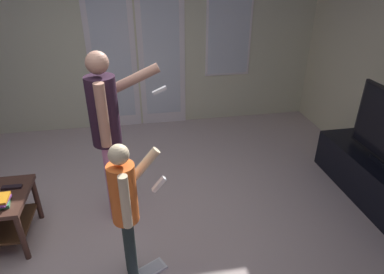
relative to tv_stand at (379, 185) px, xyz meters
name	(u,v)px	position (x,y,z in m)	size (l,w,h in m)	color
ground_plane	(117,243)	(-2.73, -0.10, -0.23)	(6.24, 5.21, 0.02)	#BFAAA6
wall_back_with_doors	(116,45)	(-2.67, 2.47, 1.03)	(6.24, 0.09, 2.58)	beige
tv_stand	(379,185)	(0.00, 0.00, 0.00)	(0.46, 1.75, 0.45)	black
person_adult	(107,124)	(-2.73, 0.33, 0.78)	(0.72, 0.46, 1.67)	pink
person_child	(126,204)	(-2.59, -0.50, 0.52)	(0.42, 0.37, 1.24)	#202B28
tv_remote_black	(12,187)	(-3.61, 0.20, 0.29)	(0.17, 0.05, 0.02)	black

